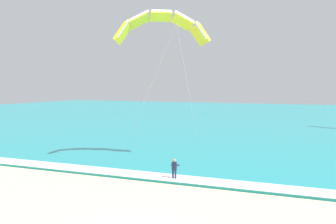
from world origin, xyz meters
name	(u,v)px	position (x,y,z in m)	size (l,w,h in m)	color
sea	(301,119)	(0.00, 70.19, 0.10)	(200.00, 120.00, 0.20)	teal
surf_foam	(209,181)	(0.00, 11.19, 0.22)	(200.00, 2.12, 0.04)	white
surfboard	(174,181)	(-2.56, 10.99, 0.03)	(0.46, 1.41, 0.09)	#239EC6
kitesurfer	(174,169)	(-2.56, 11.00, 0.94)	(0.55, 0.53, 1.69)	#191E38
kite_primary	(161,25)	(-6.19, 16.58, 12.21)	(7.43, 7.65, 12.27)	yellow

